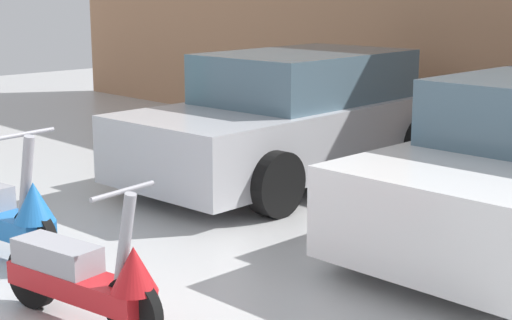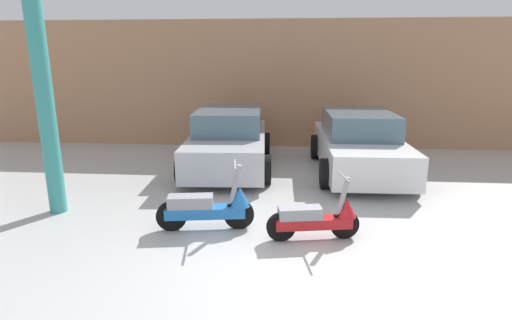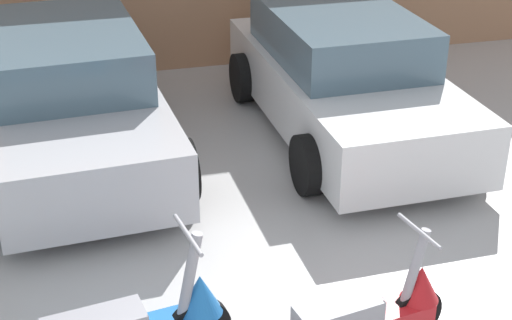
% 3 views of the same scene
% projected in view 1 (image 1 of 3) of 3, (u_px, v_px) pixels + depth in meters
% --- Properties ---
extents(scooter_front_right, '(1.44, 0.57, 1.01)m').
position_uv_depth(scooter_front_right, '(85.00, 276.00, 5.16)').
color(scooter_front_right, black).
rests_on(scooter_front_right, ground_plane).
extents(car_rear_left, '(2.29, 4.43, 1.47)m').
position_uv_depth(car_rear_left, '(295.00, 118.00, 9.23)').
color(car_rear_left, '#B7B7BC').
rests_on(car_rear_left, ground_plane).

